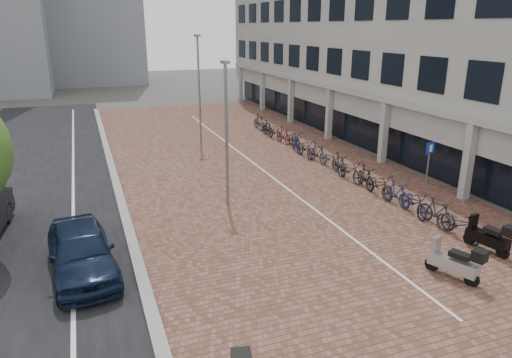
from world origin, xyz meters
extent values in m
plane|color=#474442|center=(0.00, 0.00, 0.00)|extent=(140.00, 140.00, 0.00)
cube|color=brown|center=(2.00, 12.00, 0.01)|extent=(14.50, 42.00, 0.04)
cube|color=black|center=(-9.00, 12.00, 0.01)|extent=(8.00, 50.00, 0.03)
cube|color=gray|center=(-5.10, 12.00, 0.07)|extent=(0.35, 42.00, 0.14)
cube|color=white|center=(-7.00, 12.00, 0.02)|extent=(0.12, 44.00, 0.00)
cube|color=white|center=(2.20, 12.00, 0.04)|extent=(0.10, 30.00, 0.00)
cube|color=#A5A5A0|center=(13.00, 16.00, 8.50)|extent=(8.00, 40.00, 13.00)
cube|color=black|center=(9.60, 16.00, 1.70)|extent=(0.15, 38.00, 3.20)
cube|color=#A5A5A0|center=(9.40, 16.00, 3.45)|extent=(1.60, 38.00, 0.30)
cube|color=#A5A5A0|center=(8.80, 4.00, 1.70)|extent=(0.35, 0.35, 3.40)
cube|color=#A5A5A0|center=(8.80, 10.00, 1.70)|extent=(0.35, 0.35, 3.40)
cube|color=#A5A5A0|center=(8.80, 16.00, 1.70)|extent=(0.35, 0.35, 3.40)
cube|color=#A5A5A0|center=(8.80, 22.00, 1.70)|extent=(0.35, 0.35, 3.40)
cube|color=#A5A5A0|center=(8.80, 28.00, 1.70)|extent=(0.35, 0.35, 3.40)
cube|color=#A5A5A0|center=(8.80, 34.00, 1.70)|extent=(0.35, 0.35, 3.40)
imported|color=black|center=(-6.69, 2.93, 0.76)|extent=(2.21, 4.62, 1.52)
cylinder|color=slate|center=(7.50, 4.89, 1.11)|extent=(0.07, 0.07, 2.23)
cube|color=#0C2DA3|center=(7.50, 4.86, 2.18)|extent=(0.50, 0.16, 0.51)
cylinder|color=slate|center=(-0.90, 6.98, 2.90)|extent=(0.12, 0.12, 5.81)
cylinder|color=slate|center=(0.52, 17.23, 3.29)|extent=(0.12, 0.12, 6.59)
imported|color=black|center=(5.71, 1.00, 0.52)|extent=(0.79, 2.00, 1.04)
imported|color=black|center=(5.78, 2.15, 0.53)|extent=(0.63, 1.78, 1.05)
imported|color=#131335|center=(5.64, 3.30, 0.52)|extent=(1.03, 2.06, 1.04)
imported|color=#17223F|center=(5.65, 4.45, 0.53)|extent=(0.50, 1.75, 1.05)
imported|color=black|center=(5.57, 5.60, 0.52)|extent=(0.73, 1.99, 1.04)
imported|color=black|center=(5.64, 6.75, 0.53)|extent=(0.80, 1.81, 1.05)
imported|color=black|center=(5.51, 7.90, 0.52)|extent=(0.81, 2.01, 1.04)
imported|color=black|center=(5.62, 9.05, 0.53)|extent=(0.75, 1.80, 1.05)
imported|color=#504E49|center=(5.67, 10.20, 0.52)|extent=(0.74, 1.99, 1.04)
imported|color=black|center=(5.59, 11.35, 0.53)|extent=(0.70, 1.79, 1.05)
imported|color=black|center=(5.42, 12.50, 0.52)|extent=(0.78, 2.00, 1.04)
imported|color=#121B34|center=(5.38, 13.65, 0.53)|extent=(0.75, 1.80, 1.05)
imported|color=black|center=(5.80, 14.80, 0.52)|extent=(0.85, 2.02, 1.04)
imported|color=#451215|center=(5.57, 15.95, 0.53)|extent=(0.67, 1.79, 1.05)
imported|color=black|center=(5.47, 17.10, 0.52)|extent=(0.81, 2.01, 1.04)
imported|color=black|center=(5.40, 18.25, 0.53)|extent=(0.52, 1.76, 1.05)
imported|color=#585651|center=(5.59, 19.40, 0.52)|extent=(0.73, 1.99, 1.04)
imported|color=black|center=(5.69, 20.55, 0.53)|extent=(0.69, 1.79, 1.05)
camera|label=1|loc=(-6.19, -10.63, 7.12)|focal=32.83mm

